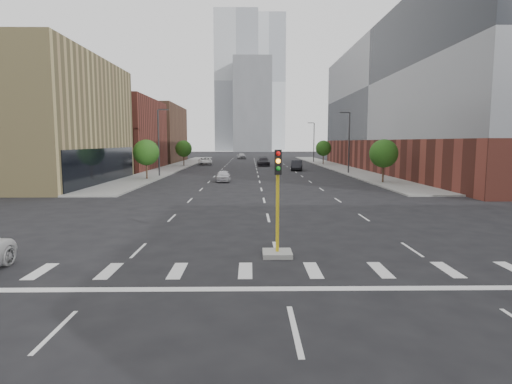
{
  "coord_description": "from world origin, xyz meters",
  "views": [
    {
      "loc": [
        -1.12,
        -8.28,
        4.71
      ],
      "look_at": [
        -0.86,
        10.51,
        2.5
      ],
      "focal_mm": 30.0,
      "sensor_mm": 36.0,
      "label": 1
    }
  ],
  "objects_px": {
    "median_traffic_signal": "(277,233)",
    "car_near_left": "(223,176)",
    "car_mid_right": "(297,165)",
    "car_far_left": "(205,161)",
    "car_distant": "(241,156)",
    "car_deep_right": "(263,162)"
  },
  "relations": [
    {
      "from": "median_traffic_signal",
      "to": "car_near_left",
      "type": "relative_size",
      "value": 1.09
    },
    {
      "from": "car_near_left",
      "to": "car_mid_right",
      "type": "xyz_separation_m",
      "value": [
        10.94,
        19.92,
        0.16
      ]
    },
    {
      "from": "median_traffic_signal",
      "to": "car_mid_right",
      "type": "distance_m",
      "value": 53.79
    },
    {
      "from": "car_far_left",
      "to": "car_distant",
      "type": "xyz_separation_m",
      "value": [
        6.83,
        30.09,
        0.05
      ]
    },
    {
      "from": "car_near_left",
      "to": "car_deep_right",
      "type": "bearing_deg",
      "value": 80.5
    },
    {
      "from": "car_mid_right",
      "to": "car_deep_right",
      "type": "bearing_deg",
      "value": 118.64
    },
    {
      "from": "car_mid_right",
      "to": "car_far_left",
      "type": "xyz_separation_m",
      "value": [
        -17.01,
        17.53,
        -0.05
      ]
    },
    {
      "from": "car_far_left",
      "to": "car_mid_right",
      "type": "bearing_deg",
      "value": -53.68
    },
    {
      "from": "median_traffic_signal",
      "to": "car_deep_right",
      "type": "xyz_separation_m",
      "value": [
        1.5,
        66.86,
        -0.13
      ]
    },
    {
      "from": "car_near_left",
      "to": "car_deep_right",
      "type": "xyz_separation_m",
      "value": [
        5.81,
        33.4,
        0.15
      ]
    },
    {
      "from": "car_near_left",
      "to": "car_mid_right",
      "type": "bearing_deg",
      "value": 61.59
    },
    {
      "from": "car_near_left",
      "to": "car_far_left",
      "type": "height_order",
      "value": "car_far_left"
    },
    {
      "from": "car_mid_right",
      "to": "car_distant",
      "type": "relative_size",
      "value": 1.04
    },
    {
      "from": "car_mid_right",
      "to": "car_near_left",
      "type": "bearing_deg",
      "value": -110.97
    },
    {
      "from": "car_near_left",
      "to": "car_deep_right",
      "type": "relative_size",
      "value": 0.69
    },
    {
      "from": "car_mid_right",
      "to": "car_deep_right",
      "type": "distance_m",
      "value": 14.43
    },
    {
      "from": "car_far_left",
      "to": "car_deep_right",
      "type": "distance_m",
      "value": 12.55
    },
    {
      "from": "car_mid_right",
      "to": "car_far_left",
      "type": "distance_m",
      "value": 24.43
    },
    {
      "from": "car_far_left",
      "to": "car_deep_right",
      "type": "relative_size",
      "value": 0.98
    },
    {
      "from": "car_distant",
      "to": "median_traffic_signal",
      "type": "bearing_deg",
      "value": -96.91
    },
    {
      "from": "median_traffic_signal",
      "to": "car_mid_right",
      "type": "bearing_deg",
      "value": 82.92
    },
    {
      "from": "car_near_left",
      "to": "car_distant",
      "type": "height_order",
      "value": "car_distant"
    }
  ]
}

